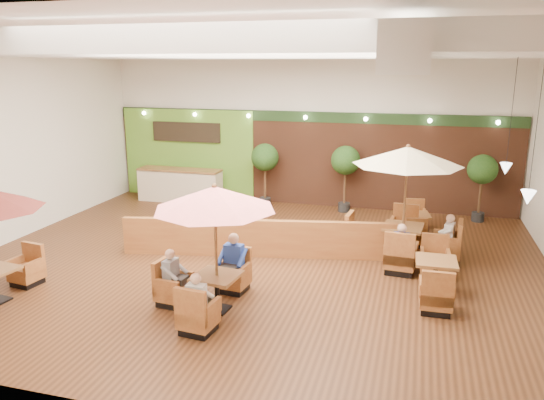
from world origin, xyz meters
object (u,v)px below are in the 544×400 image
(booth_divider, at_px, (258,238))
(service_counter, at_px, (180,185))
(table_5, at_px, (415,226))
(diner_4, at_px, (447,233))
(topiary_1, at_px, (346,163))
(table_4, at_px, (435,277))
(diner_2, at_px, (173,271))
(diner_1, at_px, (233,257))
(table_1, at_px, (212,220))
(diner_0, at_px, (197,295))
(topiary_0, at_px, (265,160))
(diner_3, at_px, (401,243))
(table_2, at_px, (406,183))
(table_3, at_px, (210,224))
(topiary_2, at_px, (482,172))

(booth_divider, bearing_deg, service_counter, 121.90)
(table_5, relative_size, diner_4, 3.07)
(table_5, bearing_deg, topiary_1, 127.79)
(table_4, xyz_separation_m, diner_2, (-5.13, -2.03, 0.37))
(table_4, distance_m, topiary_1, 6.71)
(table_5, bearing_deg, diner_1, -136.84)
(table_1, relative_size, diner_2, 3.59)
(diner_0, bearing_deg, diner_2, 134.88)
(topiary_1, bearing_deg, topiary_0, 180.00)
(diner_0, height_order, diner_3, diner_3)
(diner_3, bearing_deg, table_1, -138.95)
(diner_4, bearing_deg, diner_1, 136.81)
(topiary_0, height_order, diner_1, topiary_0)
(service_counter, relative_size, diner_4, 3.93)
(table_2, height_order, table_3, table_2)
(table_1, relative_size, topiary_1, 1.17)
(booth_divider, bearing_deg, table_3, 139.33)
(topiary_2, xyz_separation_m, diner_4, (-1.10, -3.93, -0.83))
(service_counter, distance_m, topiary_0, 3.28)
(topiary_0, bearing_deg, diner_0, -81.35)
(topiary_2, relative_size, diner_4, 2.76)
(topiary_1, bearing_deg, topiary_2, 0.00)
(table_2, xyz_separation_m, topiary_2, (2.16, 3.93, -0.38))
(diner_2, bearing_deg, table_1, 95.27)
(topiary_0, bearing_deg, service_counter, -176.31)
(diner_1, distance_m, diner_4, 5.45)
(topiary_1, xyz_separation_m, diner_2, (-2.33, -7.99, -0.92))
(diner_0, xyz_separation_m, diner_4, (4.48, 5.01, 0.02))
(table_1, height_order, topiary_0, table_1)
(service_counter, bearing_deg, topiary_2, 1.14)
(service_counter, relative_size, booth_divider, 0.43)
(booth_divider, bearing_deg, topiary_1, 61.55)
(diner_2, distance_m, diner_4, 6.78)
(topiary_0, xyz_separation_m, diner_2, (0.41, -7.99, -0.89))
(table_3, xyz_separation_m, diner_4, (6.29, -0.04, 0.31))
(table_2, relative_size, topiary_2, 1.37)
(booth_divider, xyz_separation_m, table_2, (3.54, 0.92, 1.47))
(table_2, bearing_deg, table_1, -125.61)
(table_4, relative_size, diner_0, 3.56)
(table_4, height_order, topiary_0, topiary_0)
(booth_divider, relative_size, diner_0, 9.75)
(table_4, relative_size, topiary_0, 1.17)
(table_2, bearing_deg, diner_2, -132.08)
(service_counter, height_order, diner_0, service_counter)
(topiary_2, relative_size, diner_2, 2.92)
(table_1, distance_m, table_3, 4.68)
(table_3, height_order, diner_0, table_3)
(diner_3, bearing_deg, service_counter, 149.00)
(table_4, xyz_separation_m, table_5, (-0.48, 3.84, -0.04))
(table_3, bearing_deg, table_5, 14.84)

